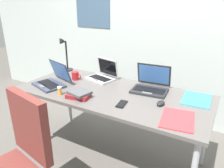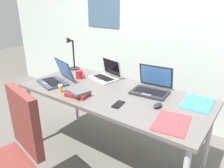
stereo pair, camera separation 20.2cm
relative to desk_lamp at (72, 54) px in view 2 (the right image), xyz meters
name	(u,v)px [view 2 (the right image)]	position (x,y,z in m)	size (l,w,h in m)	color
ground_plane	(112,155)	(0.80, -0.28, -0.94)	(12.00, 12.00, 0.00)	#56514C
wall_back	(164,21)	(0.80, 0.82, 0.36)	(6.00, 0.13, 2.60)	#B2BCB7
desk	(112,97)	(0.80, -0.28, -0.25)	(1.80, 0.80, 0.74)	#595451
desk_lamp	(72,54)	(0.00, 0.00, 0.00)	(0.12, 0.18, 0.40)	black
laptop_far_corner	(152,87)	(1.10, -0.06, -0.15)	(0.35, 0.31, 0.24)	#232326
laptop_by_keyboard	(56,78)	(0.19, -0.42, -0.15)	(0.39, 0.37, 0.23)	#33384C
laptop_front_left	(106,75)	(0.54, -0.02, -0.15)	(0.34, 0.30, 0.22)	#B7BABC
computer_mouse	(158,105)	(1.28, -0.31, -0.18)	(0.06, 0.10, 0.03)	black
cell_phone	(118,104)	(1.00, -0.47, -0.19)	(0.06, 0.14, 0.01)	black
pill_bottle	(60,88)	(0.42, -0.57, -0.16)	(0.04, 0.04, 0.08)	gold
book_stack	(78,93)	(0.61, -0.53, -0.17)	(0.22, 0.19, 0.06)	maroon
paper_folder_front_right	(197,103)	(1.53, -0.06, -0.19)	(0.23, 0.31, 0.01)	#338CC6
paper_folder_mid_desk	(171,123)	(1.46, -0.48, -0.19)	(0.23, 0.31, 0.01)	red
coffee_mug	(80,74)	(0.29, -0.18, -0.15)	(0.11, 0.08, 0.09)	#B21E23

